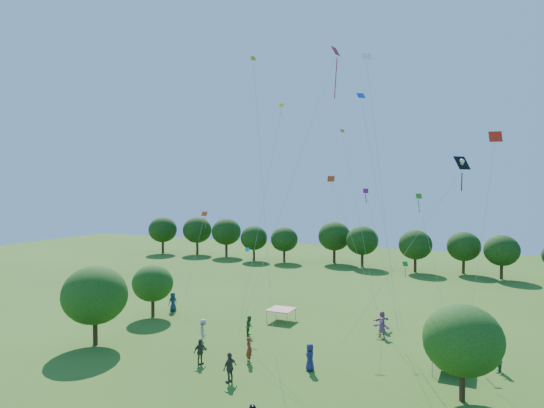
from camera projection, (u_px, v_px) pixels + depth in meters
The scene contains 34 objects.
near_tree_west at pixel (95, 295), 37.35m from camera, with size 5.00×5.00×6.12m.
near_tree_north at pixel (153, 283), 45.52m from camera, with size 3.82×3.82×4.89m.
near_tree_east at pixel (463, 340), 27.49m from camera, with size 4.48×4.48×5.54m.
treeline at pixel (376, 241), 73.04m from camera, with size 88.01×8.77×6.77m.
tent_red_stripe at pixel (281, 310), 44.14m from camera, with size 2.20×2.20×1.10m.
tent_blue at pixel (450, 358), 31.69m from camera, with size 2.20×2.20×1.10m.
crowd_person_0 at pixel (173, 302), 47.60m from camera, with size 0.91×0.49×1.84m, color navy.
crowd_person_1 at pixel (432, 334), 37.59m from camera, with size 0.61×0.39×1.63m, color maroon.
crowd_person_2 at pixel (498, 361), 31.84m from camera, with size 0.77×0.42×1.57m, color #285F3F.
crowd_person_3 at pixel (203, 331), 38.00m from camera, with size 1.20×0.54×1.84m, color #B1A18E.
crowd_person_4 at pixel (230, 368), 30.19m from camera, with size 1.11×0.50×1.89m, color #474238.
crowd_person_5 at pixel (382, 328), 39.24m from camera, with size 1.51×0.54×1.62m, color #AA63AA.
crowd_person_6 at pixel (437, 334), 37.40m from camera, with size 0.83×0.45×1.68m, color navy.
crowd_person_7 at pixel (249, 350), 33.64m from camera, with size 0.67×0.43×1.79m, color maroon.
crowd_person_8 at pixel (250, 326), 39.80m from camera, with size 0.80×0.43×1.62m, color #295625.
crowd_person_9 at pixel (476, 323), 40.10m from camera, with size 1.19×0.53×1.82m, color beige.
crowd_person_10 at pixel (200, 352), 33.34m from camera, with size 1.02×0.46×1.74m, color #423D34.
crowd_person_11 at pixel (382, 321), 41.12m from camera, with size 1.55×0.56×1.67m, color #95577E.
crowd_person_12 at pixel (310, 357), 32.17m from camera, with size 0.89×0.48×1.80m, color navy.
crowd_person_13 at pixel (445, 351), 33.68m from camera, with size 0.60×0.38×1.60m, color maroon.
pirate_kite at pixel (458, 169), 31.77m from camera, with size 7.99×3.29×12.94m.
red_high_kite at pixel (321, 98), 36.27m from camera, with size 6.40×4.53×21.46m.
small_kite_0 at pixel (339, 201), 43.50m from camera, with size 4.59×0.72×11.92m.
small_kite_1 at pixel (260, 159), 35.45m from camera, with size 1.31×1.26×20.39m.
small_kite_2 at pixel (352, 182), 46.56m from camera, with size 4.93×5.12×16.70m.
small_kite_3 at pixel (424, 221), 40.00m from camera, with size 2.64×0.99×10.36m.
small_kite_4 at pixel (371, 150), 36.29m from camera, with size 3.39×1.60×17.97m.
small_kite_5 at pixel (374, 225), 36.94m from camera, with size 2.87×0.38×10.80m.
small_kite_6 at pixel (373, 116), 35.20m from camera, with size 2.36×2.55×20.57m.
small_kite_7 at pixel (246, 266), 41.76m from camera, with size 1.76×4.24×5.56m.
small_kite_8 at pixel (491, 173), 28.84m from camera, with size 1.98×3.22×14.18m.
small_kite_9 at pixel (202, 227), 47.65m from camera, with size 1.67×1.77×8.48m.
small_kite_10 at pixel (270, 167), 40.68m from camera, with size 1.79×4.78×18.08m.
small_kite_11 at pixel (402, 271), 45.36m from camera, with size 2.45×4.38×3.87m.
Camera 1 is at (14.35, -17.29, 12.20)m, focal length 32.00 mm.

